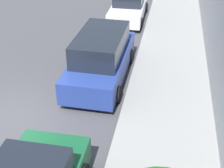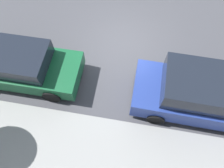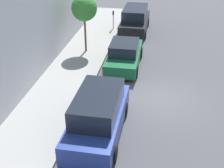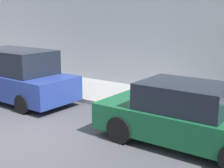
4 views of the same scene
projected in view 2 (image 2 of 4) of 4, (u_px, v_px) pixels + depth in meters
The scene contains 4 objects.
ground_plane at pixel (123, 44), 9.58m from camera, with size 60.00×60.00×0.00m, color #424247.
sidewalk at pixel (101, 162), 7.26m from camera, with size 3.02×32.00×0.15m.
parked_sedan_second at pixel (21, 66), 8.23m from camera, with size 1.92×4.51×1.54m.
parked_minivan_third at pixel (205, 95), 7.46m from camera, with size 2.02×4.92×1.90m.
Camera 2 is at (5.92, 0.52, 7.73)m, focal length 35.00 mm.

